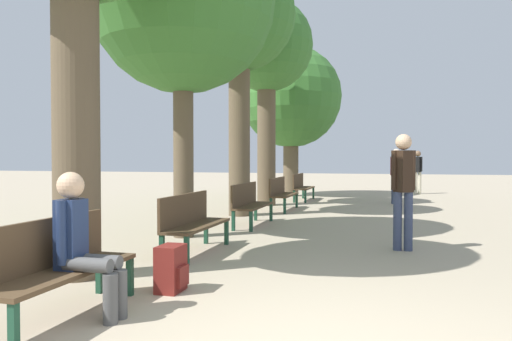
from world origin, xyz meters
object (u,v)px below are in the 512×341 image
bench_row_3 (281,191)px  pedestrian_near (403,184)px  bench_row_0 (55,261)px  person_seated (82,241)px  bench_row_4 (301,185)px  bench_row_1 (192,219)px  tree_row_1 (183,2)px  bench_row_2 (249,201)px  tree_row_2 (239,20)px  backpack (171,269)px  tree_row_3 (266,50)px  tree_row_4 (291,98)px  pedestrian_far (418,169)px  pedestrian_mid (396,172)px

bench_row_3 → pedestrian_near: (3.02, -5.14, 0.51)m
bench_row_0 → person_seated: 0.30m
bench_row_0 → bench_row_4: same height
bench_row_1 → tree_row_1: tree_row_1 is taller
bench_row_2 → pedestrian_near: 3.69m
bench_row_3 → bench_row_4: same height
bench_row_2 → bench_row_3: same height
bench_row_4 → tree_row_2: 6.24m
person_seated → backpack: bearing=68.9°
bench_row_2 → tree_row_2: bearing=113.8°
tree_row_3 → tree_row_4: 3.80m
bench_row_3 → bench_row_2: bearing=-90.0°
pedestrian_far → bench_row_2: bearing=-110.4°
pedestrian_far → bench_row_0: bearing=-103.1°
tree_row_1 → pedestrian_mid: bearing=63.7°
pedestrian_near → pedestrian_far: bearing=86.3°
tree_row_2 → pedestrian_mid: tree_row_2 is taller
pedestrian_mid → tree_row_4: bearing=148.7°
bench_row_3 → tree_row_2: bearing=-116.2°
tree_row_2 → pedestrian_mid: size_ratio=3.72×
tree_row_2 → bench_row_1: bearing=-81.3°
tree_row_2 → pedestrian_far: (4.53, 8.63, -3.76)m
tree_row_1 → tree_row_3: 6.07m
bench_row_1 → bench_row_2: (0.00, 3.09, 0.00)m
tree_row_2 → backpack: tree_row_2 is taller
bench_row_4 → bench_row_1: bearing=-90.0°
tree_row_1 → pedestrian_far: 13.20m
bench_row_1 → pedestrian_far: (3.82, 13.34, 0.45)m
bench_row_3 → tree_row_2: (-0.72, -1.46, 4.21)m
tree_row_4 → backpack: bearing=-84.2°
bench_row_1 → tree_row_3: (-0.72, 7.41, 4.06)m
bench_row_0 → pedestrian_far: bearing=76.9°
bench_row_1 → tree_row_3: size_ratio=0.28×
bench_row_4 → person_seated: person_seated is taller
backpack → bench_row_1: bearing=106.9°
bench_row_0 → bench_row_3: bearing=90.0°
tree_row_2 → pedestrian_far: tree_row_2 is taller
bench_row_0 → pedestrian_near: bearing=53.8°
tree_row_1 → tree_row_2: 3.40m
bench_row_0 → pedestrian_near: (3.02, 4.12, 0.51)m
pedestrian_mid → bench_row_2: bearing=-117.3°
bench_row_1 → pedestrian_mid: 9.34m
tree_row_3 → person_seated: tree_row_3 is taller
bench_row_2 → tree_row_4: 8.60m
bench_row_3 → backpack: bench_row_3 is taller
bench_row_1 → bench_row_4: bearing=90.0°
bench_row_4 → pedestrian_far: 5.61m
pedestrian_near → pedestrian_mid: (-0.05, 7.81, -0.06)m
bench_row_3 → person_seated: person_seated is taller
person_seated → tree_row_3: bearing=95.2°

